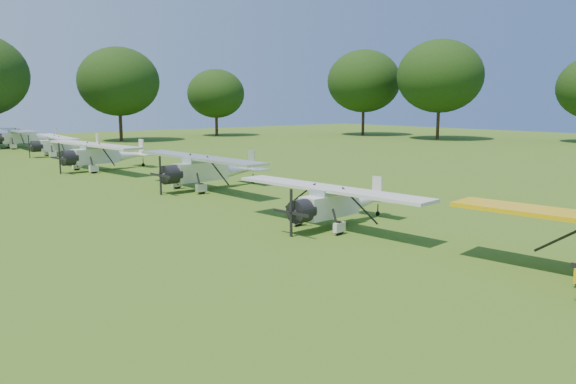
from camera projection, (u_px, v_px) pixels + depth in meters
name	position (u px, v px, depth m)	size (l,w,h in m)	color
ground	(348.00, 231.00, 22.75)	(160.00, 160.00, 0.00)	#365A16
tree_belt	(408.00, 34.00, 23.83)	(137.36, 130.27, 14.52)	#322213
aircraft_3	(337.00, 200.00, 23.53)	(6.02, 9.58, 1.88)	silver
aircraft_4	(208.00, 168.00, 33.49)	(7.01, 11.15, 2.20)	silver
aircraft_5	(102.00, 153.00, 42.68)	(7.25, 11.52, 2.26)	silver
aircraft_6	(63.00, 143.00, 53.74)	(6.74, 10.74, 2.11)	silver
aircraft_7	(24.00, 136.00, 62.98)	(7.31, 11.63, 2.29)	silver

